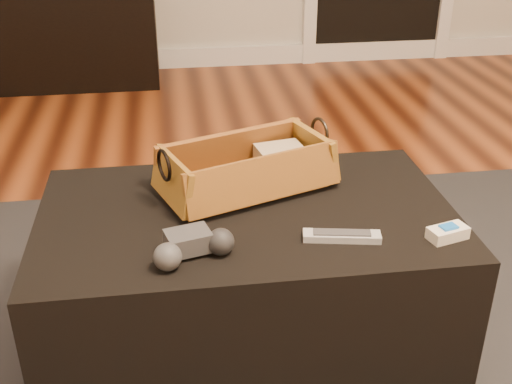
{
  "coord_description": "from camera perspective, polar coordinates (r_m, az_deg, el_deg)",
  "views": [
    {
      "loc": [
        -0.07,
        -1.31,
        1.19
      ],
      "look_at": [
        0.12,
        0.01,
        0.49
      ],
      "focal_mm": 45.0,
      "sensor_mm": 36.0,
      "label": 1
    }
  ],
  "objects": [
    {
      "name": "floor",
      "position": [
        1.77,
        -3.82,
        -14.76
      ],
      "size": [
        5.0,
        5.5,
        0.01
      ],
      "primitive_type": "cube",
      "color": "brown",
      "rests_on": "ground"
    },
    {
      "name": "baseboard",
      "position": [
        4.2,
        -7.0,
        11.73
      ],
      "size": [
        5.0,
        0.04,
        0.12
      ],
      "primitive_type": "cube",
      "color": "white",
      "rests_on": "floor"
    },
    {
      "name": "media_cabinet",
      "position": [
        4.01,
        -20.25,
        13.12
      ],
      "size": [
        1.54,
        0.45,
        0.61
      ],
      "primitive_type": "cube",
      "color": "black",
      "rests_on": "floor"
    },
    {
      "name": "area_rug",
      "position": [
        1.76,
        -0.52,
        -14.72
      ],
      "size": [
        2.6,
        2.0,
        0.01
      ],
      "primitive_type": "cube",
      "color": "black",
      "rests_on": "floor"
    },
    {
      "name": "ottoman",
      "position": [
        1.66,
        -0.79,
        -8.03
      ],
      "size": [
        1.0,
        0.6,
        0.42
      ],
      "primitive_type": "cube",
      "color": "black",
      "rests_on": "area_rug"
    },
    {
      "name": "tv_remote",
      "position": [
        1.62,
        -1.26,
        0.78
      ],
      "size": [
        0.23,
        0.15,
        0.02
      ],
      "primitive_type": "cube",
      "rotation": [
        0.0,
        0.0,
        0.46
      ],
      "color": "black",
      "rests_on": "wicker_basket"
    },
    {
      "name": "cloth_bundle",
      "position": [
        1.71,
        2.09,
        3.05
      ],
      "size": [
        0.13,
        0.1,
        0.07
      ],
      "primitive_type": "cube",
      "rotation": [
        0.0,
        0.0,
        0.18
      ],
      "color": "tan",
      "rests_on": "wicker_basket"
    },
    {
      "name": "wicker_basket",
      "position": [
        1.63,
        -0.85,
        1.93
      ],
      "size": [
        0.49,
        0.36,
        0.15
      ],
      "color": "#A15924",
      "rests_on": "ottoman"
    },
    {
      "name": "game_controller",
      "position": [
        1.36,
        -5.7,
        -4.79
      ],
      "size": [
        0.19,
        0.13,
        0.06
      ],
      "color": "#343437",
      "rests_on": "ottoman"
    },
    {
      "name": "silver_remote",
      "position": [
        1.44,
        7.63,
        -3.89
      ],
      "size": [
        0.18,
        0.07,
        0.02
      ],
      "color": "silver",
      "rests_on": "ottoman"
    },
    {
      "name": "cream_gadget",
      "position": [
        1.49,
        16.68,
        -3.49
      ],
      "size": [
        0.1,
        0.07,
        0.03
      ],
      "color": "silver",
      "rests_on": "ottoman"
    }
  ]
}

